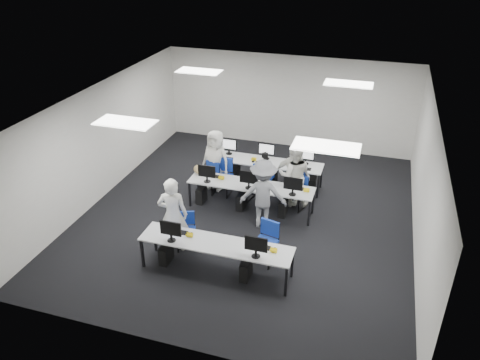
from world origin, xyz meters
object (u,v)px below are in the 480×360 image
(chair_6, at_px, (263,183))
(student_0, at_px, (173,215))
(chair_2, at_px, (223,183))
(chair_5, at_px, (217,179))
(chair_7, at_px, (297,188))
(chair_3, at_px, (258,192))
(chair_4, at_px, (297,198))
(student_2, at_px, (216,160))
(desk_front, at_px, (216,245))
(photographer, at_px, (263,194))
(chair_1, at_px, (265,249))
(chair_0, at_px, (187,237))
(student_3, at_px, (292,175))
(student_1, at_px, (294,175))
(desk_mid, at_px, (251,186))

(chair_6, relative_size, student_0, 0.52)
(chair_2, distance_m, student_0, 2.78)
(chair_5, relative_size, chair_7, 0.89)
(chair_3, xyz_separation_m, student_0, (-1.22, -2.56, 0.61))
(chair_4, xyz_separation_m, student_2, (-2.34, 0.38, 0.58))
(chair_2, distance_m, chair_6, 1.11)
(desk_front, distance_m, chair_5, 3.68)
(chair_7, xyz_separation_m, student_2, (-2.26, -0.07, 0.54))
(desk_front, bearing_deg, photographer, 76.56)
(chair_3, xyz_separation_m, chair_6, (0.04, 0.47, 0.01))
(chair_1, relative_size, chair_3, 1.05)
(student_0, bearing_deg, desk_front, 143.44)
(student_0, bearing_deg, chair_7, -139.27)
(chair_1, distance_m, chair_6, 2.98)
(chair_7, bearing_deg, student_2, -176.83)
(chair_0, xyz_separation_m, chair_6, (1.03, 2.90, 0.03))
(chair_4, relative_size, student_3, 0.54)
(photographer, bearing_deg, chair_2, -48.84)
(chair_4, bearing_deg, chair_6, 175.52)
(student_1, bearing_deg, chair_5, -15.60)
(chair_2, bearing_deg, chair_4, -2.72)
(desk_front, xyz_separation_m, chair_2, (-0.97, 3.21, -0.37))
(desk_front, height_order, chair_5, chair_5)
(chair_2, height_order, photographer, photographer)
(chair_5, xyz_separation_m, student_3, (2.13, -0.17, 0.52))
(desk_mid, distance_m, student_0, 2.41)
(chair_5, height_order, photographer, photographer)
(student_0, bearing_deg, student_1, -141.79)
(chair_5, relative_size, student_3, 0.55)
(chair_1, bearing_deg, chair_4, 98.50)
(desk_mid, distance_m, chair_7, 1.42)
(student_2, bearing_deg, desk_mid, -22.14)
(chair_6, height_order, student_1, student_1)
(student_1, bearing_deg, chair_3, -0.62)
(student_1, bearing_deg, chair_7, -106.12)
(chair_0, height_order, chair_6, chair_6)
(chair_6, bearing_deg, student_2, -164.49)
(desk_front, bearing_deg, chair_5, 109.44)
(chair_3, bearing_deg, student_3, 25.11)
(chair_2, height_order, chair_6, chair_2)
(chair_2, distance_m, chair_4, 2.08)
(chair_6, distance_m, student_2, 1.44)
(desk_front, height_order, chair_0, chair_0)
(photographer, bearing_deg, chair_3, -77.41)
(student_3, bearing_deg, chair_7, 69.91)
(desk_front, xyz_separation_m, chair_1, (0.89, 0.66, -0.39))
(desk_mid, xyz_separation_m, chair_4, (1.11, 0.47, -0.41))
(student_2, bearing_deg, chair_6, 16.12)
(chair_6, distance_m, photographer, 1.68)
(desk_mid, height_order, student_2, student_2)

